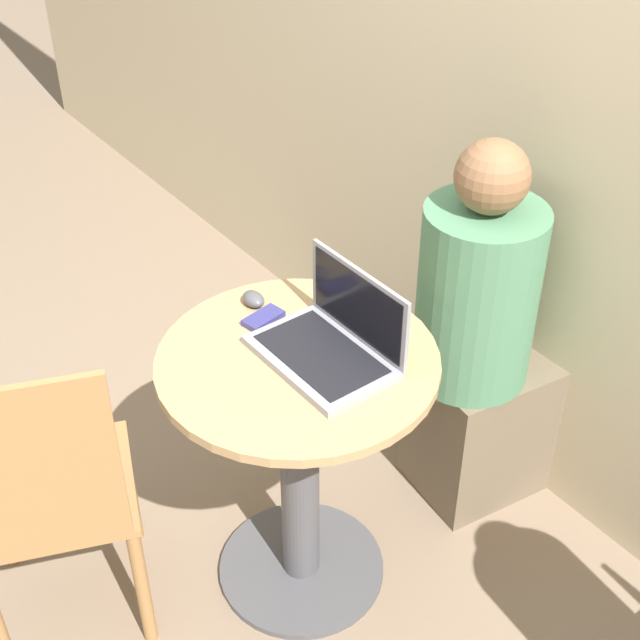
% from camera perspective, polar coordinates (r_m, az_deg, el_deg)
% --- Properties ---
extents(ground_plane, '(12.00, 12.00, 0.00)m').
position_cam_1_polar(ground_plane, '(2.65, -1.19, -15.64)').
color(ground_plane, '#7F6B56').
extents(back_wall, '(7.00, 0.05, 2.60)m').
position_cam_1_polar(back_wall, '(2.35, 15.66, 15.50)').
color(back_wall, beige).
rests_on(back_wall, ground_plane).
extents(round_table, '(0.68, 0.68, 0.77)m').
position_cam_1_polar(round_table, '(2.28, -1.34, -7.86)').
color(round_table, '#4C4C51').
rests_on(round_table, ground_plane).
extents(laptop, '(0.34, 0.23, 0.21)m').
position_cam_1_polar(laptop, '(2.07, 0.80, -1.33)').
color(laptop, gray).
rests_on(laptop, round_table).
extents(cell_phone, '(0.07, 0.11, 0.02)m').
position_cam_1_polar(cell_phone, '(2.21, -3.65, 0.11)').
color(cell_phone, navy).
rests_on(cell_phone, round_table).
extents(computer_mouse, '(0.07, 0.05, 0.04)m').
position_cam_1_polar(computer_mouse, '(2.26, -4.28, 1.34)').
color(computer_mouse, '#4C4C51').
rests_on(computer_mouse, round_table).
extents(chair_empty, '(0.52, 0.52, 0.92)m').
position_cam_1_polar(chair_empty, '(2.27, -16.88, -11.00)').
color(chair_empty, '#9E7042').
rests_on(chair_empty, ground_plane).
extents(person_seated, '(0.37, 0.52, 1.17)m').
position_cam_1_polar(person_seated, '(2.59, 10.52, -2.38)').
color(person_seated, brown).
rests_on(person_seated, ground_plane).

